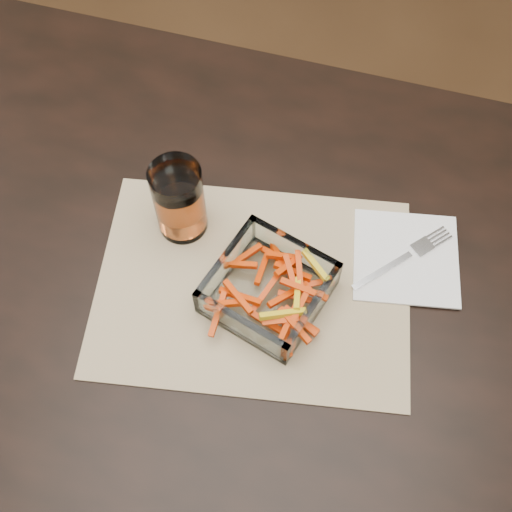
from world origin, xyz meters
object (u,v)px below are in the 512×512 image
object	(u,v)px
dining_table	(245,307)
tumbler	(179,202)
fork	(405,257)
glass_bowl	(268,289)

from	to	relation	value
dining_table	tumbler	distance (m)	0.20
tumbler	fork	world-z (taller)	tumbler
dining_table	fork	xyz separation A→B (m)	(0.22, 0.10, 0.10)
glass_bowl	tumbler	distance (m)	0.18
dining_table	tumbler	bearing A→B (deg)	149.66
tumbler	fork	size ratio (longest dim) A/B	0.92
glass_bowl	fork	world-z (taller)	glass_bowl
tumbler	fork	distance (m)	0.34
tumbler	fork	bearing A→B (deg)	5.52
dining_table	glass_bowl	size ratio (longest dim) A/B	8.63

